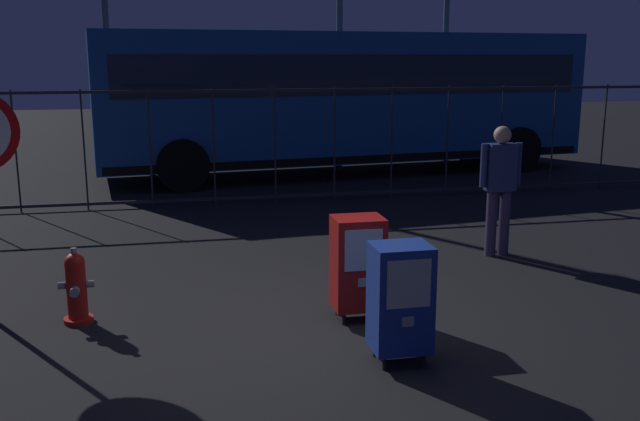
# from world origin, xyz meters

# --- Properties ---
(ground_plane) EXTENTS (60.00, 60.00, 0.00)m
(ground_plane) POSITION_xyz_m (0.00, 0.00, 0.00)
(ground_plane) COLOR black
(fire_hydrant) EXTENTS (0.33, 0.32, 0.75)m
(fire_hydrant) POSITION_xyz_m (-2.19, 0.74, 0.35)
(fire_hydrant) COLOR red
(fire_hydrant) RESTS_ON ground_plane
(newspaper_box_primary) EXTENTS (0.48, 0.42, 1.02)m
(newspaper_box_primary) POSITION_xyz_m (0.48, 0.29, 0.57)
(newspaper_box_primary) COLOR black
(newspaper_box_primary) RESTS_ON ground_plane
(newspaper_box_secondary) EXTENTS (0.48, 0.42, 1.02)m
(newspaper_box_secondary) POSITION_xyz_m (0.57, -0.76, 0.57)
(newspaper_box_secondary) COLOR black
(newspaper_box_secondary) RESTS_ON ground_plane
(pedestrian) EXTENTS (0.55, 0.22, 1.67)m
(pedestrian) POSITION_xyz_m (2.83, 2.12, 0.95)
(pedestrian) COLOR #382D51
(pedestrian) RESTS_ON ground_plane
(fence_barrier) EXTENTS (18.03, 0.04, 2.00)m
(fence_barrier) POSITION_xyz_m (0.00, 6.08, 1.02)
(fence_barrier) COLOR #2D2D33
(fence_barrier) RESTS_ON ground_plane
(bus_near) EXTENTS (10.71, 3.69, 3.00)m
(bus_near) POSITION_xyz_m (2.47, 9.08, 1.71)
(bus_near) COLOR #19519E
(bus_near) RESTS_ON ground_plane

